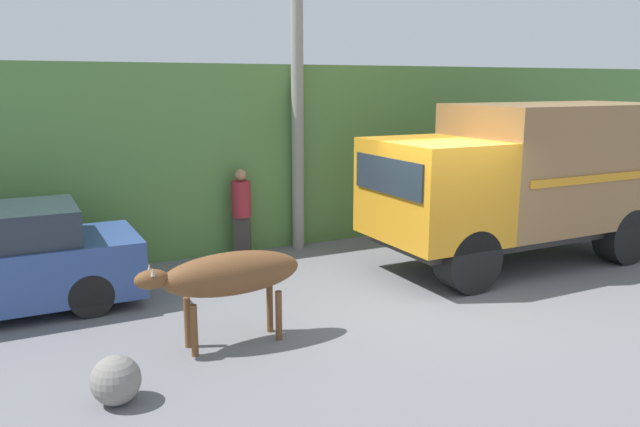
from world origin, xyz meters
The scene contains 8 objects.
ground_plane centered at (0.00, 0.00, 0.00)m, with size 60.00×60.00×0.00m, color slate.
hillside_embankment centered at (0.00, 7.40, 1.88)m, with size 32.00×6.66×3.77m.
building_backdrop centered at (-5.00, 5.59, 1.64)m, with size 4.98×2.70×3.25m.
cargo_truck centered at (2.67, 0.94, 1.69)m, with size 6.09×2.35×3.02m.
brown_cow centered at (-3.72, -0.23, 0.95)m, with size 2.19×0.57×1.26m.
pedestrian_on_hill centered at (-2.11, 3.76, 0.96)m, with size 0.51×0.51×1.76m.
utility_pole centered at (-0.83, 3.87, 3.37)m, with size 0.90×0.25×6.52m.
roadside_rock centered at (-5.34, -1.17, 0.27)m, with size 0.54×0.54×0.54m.
Camera 1 is at (-6.17, -7.69, 3.41)m, focal length 35.00 mm.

